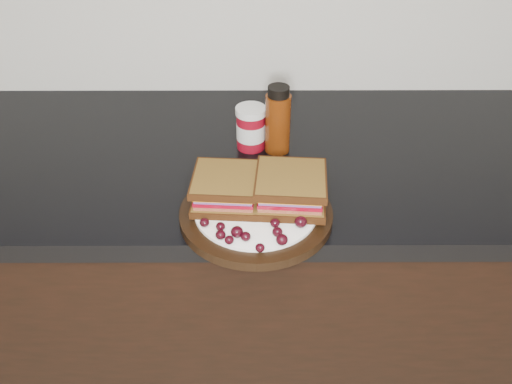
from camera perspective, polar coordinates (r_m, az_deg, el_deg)
base_cabinets at (r=1.55m, az=-6.70°, el=-10.95°), size 3.96×0.58×0.86m
countertop at (r=1.26m, az=-8.13°, el=3.13°), size 3.98×0.60×0.04m
plate at (r=1.04m, az=-0.00°, el=-2.25°), size 0.28×0.28×0.02m
sandwich_left at (r=1.04m, az=-3.03°, el=0.35°), size 0.13×0.13×0.05m
sandwich_right at (r=1.03m, az=3.48°, el=0.29°), size 0.14×0.14×0.06m
grape_0 at (r=0.99m, az=-5.18°, el=-3.06°), size 0.02×0.02×0.02m
grape_1 at (r=0.98m, az=-3.57°, el=-3.47°), size 0.02×0.02×0.02m
grape_2 at (r=0.97m, az=-3.56°, el=-4.30°), size 0.02×0.02×0.02m
grape_3 at (r=0.96m, az=-2.69°, el=-4.82°), size 0.02×0.02×0.01m
grape_4 at (r=0.97m, az=-1.91°, el=-4.02°), size 0.02×0.02×0.02m
grape_5 at (r=0.96m, az=-1.04°, el=-4.47°), size 0.02×0.02×0.02m
grape_6 at (r=0.94m, az=0.40°, el=-5.60°), size 0.02×0.02×0.01m
grape_7 at (r=0.95m, az=2.61°, el=-4.78°), size 0.02×0.02×0.02m
grape_8 at (r=0.97m, az=2.15°, el=-4.03°), size 0.02×0.02×0.02m
grape_9 at (r=0.99m, az=1.92°, el=-3.12°), size 0.02×0.02×0.02m
grape_10 at (r=0.99m, az=4.50°, el=-3.00°), size 0.02×0.02×0.02m
grape_11 at (r=1.01m, az=4.52°, el=-2.32°), size 0.02×0.02×0.02m
grape_12 at (r=1.01m, az=5.07°, el=-2.01°), size 0.02×0.02×0.02m
grape_13 at (r=1.04m, az=4.80°, el=-0.94°), size 0.02×0.02×0.02m
grape_14 at (r=1.05m, az=3.76°, el=-0.53°), size 0.01×0.01×0.01m
grape_15 at (r=1.05m, az=2.60°, el=-0.29°), size 0.02×0.02×0.02m
grape_16 at (r=1.08m, az=-2.47°, el=0.77°), size 0.02×0.02×0.02m
grape_17 at (r=1.07m, az=-2.66°, el=0.41°), size 0.02×0.02×0.02m
grape_18 at (r=1.06m, az=-3.96°, el=0.09°), size 0.02×0.02×0.02m
grape_19 at (r=1.05m, az=-4.58°, el=-0.54°), size 0.02×0.02×0.02m
grape_20 at (r=1.02m, az=-3.77°, el=-1.60°), size 0.02×0.02×0.02m
grape_21 at (r=1.02m, az=-3.61°, el=-1.91°), size 0.02×0.02×0.02m
grape_22 at (r=1.05m, az=-3.02°, el=-0.29°), size 0.02×0.02×0.02m
grape_23 at (r=1.07m, az=-4.40°, el=0.19°), size 0.02×0.02×0.02m
grape_24 at (r=1.04m, az=-4.50°, el=-1.07°), size 0.02×0.02×0.02m
condiment_jar at (r=1.23m, az=-0.52°, el=6.44°), size 0.08×0.08×0.10m
oil_bottle at (r=1.21m, az=2.20°, el=7.26°), size 0.07×0.07×0.15m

